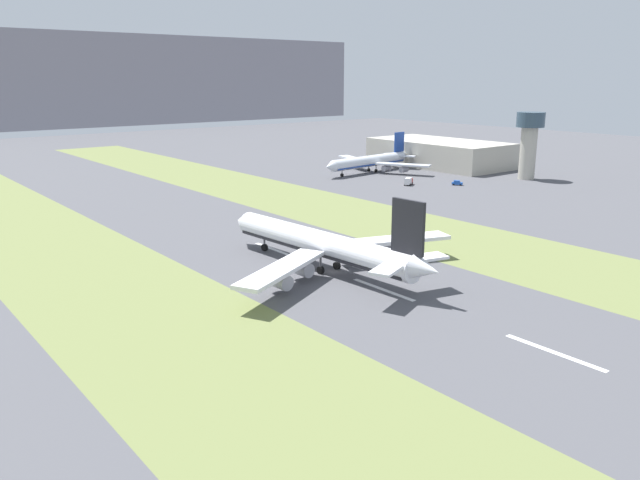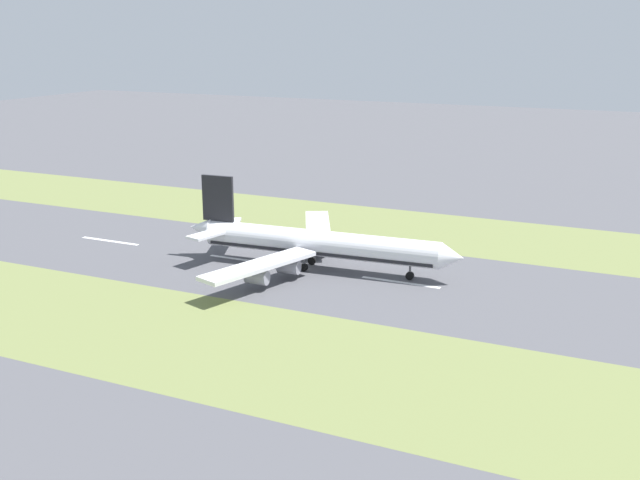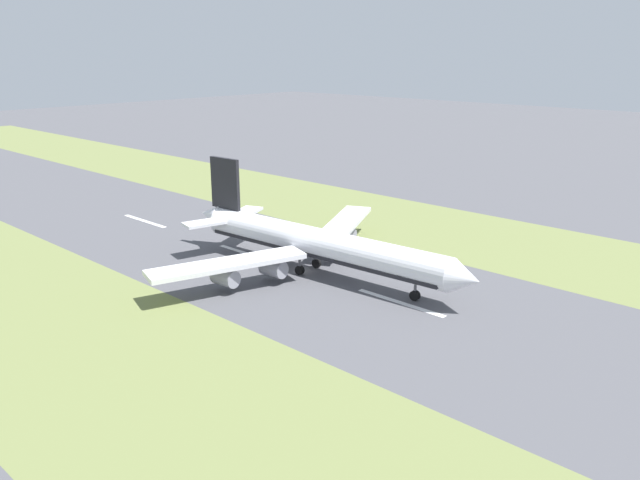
{
  "view_description": "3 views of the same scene",
  "coord_description": "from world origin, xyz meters",
  "px_view_note": "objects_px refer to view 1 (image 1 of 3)",
  "views": [
    {
      "loc": [
        -88.84,
        -105.59,
        43.68
      ],
      "look_at": [
        -1.18,
        3.81,
        7.0
      ],
      "focal_mm": 35.0,
      "sensor_mm": 36.0,
      "label": 1
    },
    {
      "loc": [
        148.58,
        72.29,
        53.45
      ],
      "look_at": [
        -1.18,
        3.81,
        7.0
      ],
      "focal_mm": 42.0,
      "sensor_mm": 36.0,
      "label": 2
    },
    {
      "loc": [
        83.41,
        81.35,
        41.99
      ],
      "look_at": [
        -1.18,
        3.81,
        7.0
      ],
      "focal_mm": 35.0,
      "sensor_mm": 36.0,
      "label": 3
    }
  ],
  "objects_px": {
    "terminal_building": "(439,153)",
    "apron_car": "(457,183)",
    "airplane_main_jet": "(326,246)",
    "airplane_parked_apron": "(371,161)",
    "service_truck": "(409,181)",
    "control_tower": "(529,138)"
  },
  "relations": [
    {
      "from": "terminal_building",
      "to": "apron_car",
      "type": "height_order",
      "value": "terminal_building"
    },
    {
      "from": "airplane_main_jet",
      "to": "terminal_building",
      "type": "relative_size",
      "value": 0.96
    },
    {
      "from": "airplane_parked_apron",
      "to": "service_truck",
      "type": "height_order",
      "value": "airplane_parked_apron"
    },
    {
      "from": "control_tower",
      "to": "service_truck",
      "type": "bearing_deg",
      "value": 157.91
    },
    {
      "from": "service_truck",
      "to": "apron_car",
      "type": "relative_size",
      "value": 1.34
    },
    {
      "from": "service_truck",
      "to": "apron_car",
      "type": "bearing_deg",
      "value": -39.7
    },
    {
      "from": "control_tower",
      "to": "service_truck",
      "type": "distance_m",
      "value": 58.95
    },
    {
      "from": "airplane_main_jet",
      "to": "terminal_building",
      "type": "distance_m",
      "value": 188.93
    },
    {
      "from": "terminal_building",
      "to": "control_tower",
      "type": "distance_m",
      "value": 55.02
    },
    {
      "from": "control_tower",
      "to": "airplane_parked_apron",
      "type": "xyz_separation_m",
      "value": [
        -39.65,
        57.75,
        -12.72
      ]
    },
    {
      "from": "apron_car",
      "to": "airplane_main_jet",
      "type": "bearing_deg",
      "value": -153.96
    },
    {
      "from": "terminal_building",
      "to": "control_tower",
      "type": "relative_size",
      "value": 2.41
    },
    {
      "from": "terminal_building",
      "to": "service_truck",
      "type": "bearing_deg",
      "value": -150.08
    },
    {
      "from": "control_tower",
      "to": "apron_car",
      "type": "bearing_deg",
      "value": 167.24
    },
    {
      "from": "airplane_main_jet",
      "to": "control_tower",
      "type": "relative_size",
      "value": 2.31
    },
    {
      "from": "control_tower",
      "to": "airplane_parked_apron",
      "type": "relative_size",
      "value": 0.5
    },
    {
      "from": "terminal_building",
      "to": "apron_car",
      "type": "relative_size",
      "value": 14.98
    },
    {
      "from": "terminal_building",
      "to": "service_truck",
      "type": "distance_m",
      "value": 65.0
    },
    {
      "from": "terminal_building",
      "to": "apron_car",
      "type": "xyz_separation_m",
      "value": [
        -40.6,
        -45.28,
        -5.28
      ]
    },
    {
      "from": "airplane_parked_apron",
      "to": "apron_car",
      "type": "distance_m",
      "value": 49.65
    },
    {
      "from": "control_tower",
      "to": "service_truck",
      "type": "height_order",
      "value": "control_tower"
    },
    {
      "from": "service_truck",
      "to": "apron_car",
      "type": "height_order",
      "value": "service_truck"
    }
  ]
}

